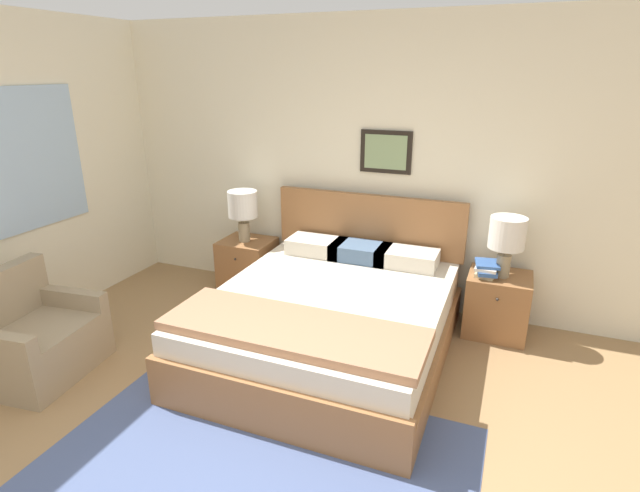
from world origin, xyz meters
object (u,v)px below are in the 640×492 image
Objects in this scene: bed at (330,319)px; nightstand_near_window at (248,265)px; nightstand_by_door at (497,304)px; table_lamp_by_door at (507,236)px; armchair at (33,340)px; table_lamp_near_window at (243,207)px.

nightstand_near_window is at bearing 145.98° from bed.
table_lamp_by_door is at bearing -64.29° from nightstand_by_door.
nightstand_near_window is at bearing 180.00° from nightstand_by_door.
nightstand_near_window is 1.05× the size of table_lamp_by_door.
armchair is 3.69m from table_lamp_by_door.
nightstand_by_door is at bearing 34.02° from bed.
armchair is 2.02m from nightstand_near_window.
bed is 4.17× the size of table_lamp_by_door.
bed is at bearing -34.02° from nightstand_near_window.
table_lamp_near_window and table_lamp_by_door have the same top height.
nightstand_near_window and nightstand_by_door have the same top height.
armchair is 1.72× the size of table_lamp_near_window.
bed is 1.45m from nightstand_by_door.
nightstand_near_window is 0.61m from table_lamp_near_window.
nightstand_near_window is (-1.20, 0.81, -0.03)m from bed.
table_lamp_near_window is (-2.41, -0.02, 0.61)m from nightstand_by_door.
table_lamp_by_door is at bearing -0.44° from nightstand_near_window.
bed is at bearing 112.44° from armchair.
table_lamp_by_door reaches higher than armchair.
nightstand_near_window is 2.40m from nightstand_by_door.
table_lamp_near_window is at bearing 152.37° from armchair.
nightstand_by_door is at bearing 115.71° from table_lamp_by_door.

